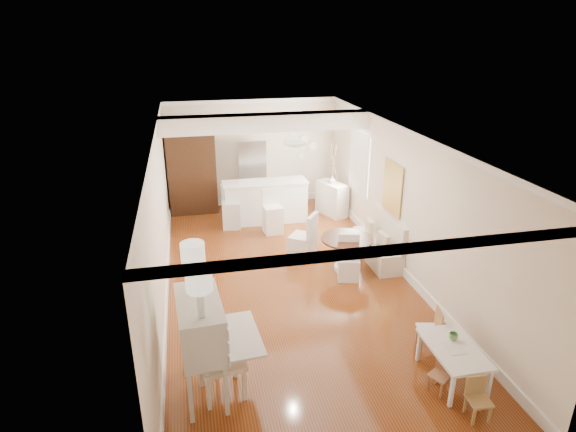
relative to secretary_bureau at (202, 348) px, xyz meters
name	(u,v)px	position (x,y,z in m)	size (l,w,h in m)	color
room	(286,176)	(1.74, 3.00, 1.29)	(9.00, 9.04, 2.82)	brown
secretary_bureau	(202,348)	(0.00, 0.00, 0.00)	(1.08, 1.10, 1.38)	beige
gustavian_armchair	(221,360)	(0.23, -0.07, -0.17)	(0.60, 0.60, 1.04)	silver
kids_table	(452,364)	(3.30, -0.47, -0.43)	(0.62, 1.04, 0.52)	white
kids_chair_a	(440,375)	(3.02, -0.64, -0.44)	(0.24, 0.24, 0.51)	#A16B49
kids_chair_b	(429,329)	(3.31, 0.24, -0.36)	(0.32, 0.32, 0.66)	#B17E50
kids_chair_c	(479,400)	(3.25, -1.18, -0.42)	(0.27, 0.27, 0.55)	#A27F49
banquette	(378,238)	(3.69, 3.18, -0.20)	(0.52, 1.60, 0.98)	silver
dining_table	(346,254)	(2.93, 2.89, -0.35)	(1.01, 1.01, 0.69)	#4C2918
slip_chair_near	(349,258)	(2.86, 2.56, -0.27)	(0.40, 0.42, 0.85)	white
slip_chair_far	(303,236)	(2.21, 3.61, -0.20)	(0.47, 0.49, 0.99)	silver
breakfast_counter	(265,202)	(1.80, 5.78, -0.18)	(2.05, 0.65, 1.03)	white
bar_stool_left	(231,207)	(0.93, 5.55, -0.17)	(0.42, 0.42, 1.05)	silver
bar_stool_right	(273,212)	(1.85, 5.04, -0.17)	(0.41, 0.41, 1.04)	white
pantry_cabinet	(192,169)	(0.10, 6.86, 0.46)	(1.20, 0.60, 2.30)	#381E11
fridge	(266,174)	(2.00, 6.83, 0.21)	(0.75, 0.65, 1.80)	silver
sideboard	(332,199)	(3.54, 5.88, -0.27)	(0.39, 0.88, 0.84)	silver
pencil_cup	(453,336)	(3.37, -0.30, -0.12)	(0.12, 0.12, 0.10)	#67A35F
branch_vase	(332,180)	(3.54, 5.89, 0.24)	(0.16, 0.16, 0.17)	silver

